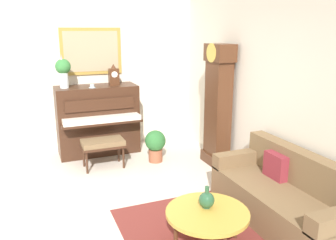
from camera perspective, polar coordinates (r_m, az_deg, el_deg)
ground_plane at (r=4.62m, az=-10.21°, el=-15.31°), size 6.40×6.00×0.10m
wall_left at (r=6.63m, az=-15.54°, el=7.01°), size 0.13×4.90×2.80m
wall_back at (r=5.10m, az=16.42°, el=4.65°), size 5.30×0.13×2.80m
piano at (r=6.47m, az=-11.47°, el=0.05°), size 0.87×1.44×1.26m
piano_bench at (r=5.81m, az=-10.69°, el=-3.93°), size 0.42×0.70×0.48m
grandfather_clock at (r=5.81m, az=8.22°, el=1.89°), size 0.52×0.34×2.03m
couch at (r=4.44m, az=18.64°, el=-11.88°), size 1.90×0.80×0.84m
coffee_table at (r=3.78m, az=6.51°, el=-15.10°), size 0.88×0.88×0.40m
mantel_clock at (r=6.38m, az=-8.93°, el=7.24°), size 0.13×0.18×0.38m
flower_vase at (r=6.23m, az=-16.89°, el=7.93°), size 0.26×0.26×0.58m
teacup at (r=6.17m, az=-12.39°, el=5.43°), size 0.12×0.12×0.06m
green_jug at (r=3.79m, az=6.39°, el=-12.93°), size 0.17×0.17×0.24m
potted_plant at (r=6.00m, az=-2.09°, el=-3.94°), size 0.36×0.36×0.56m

